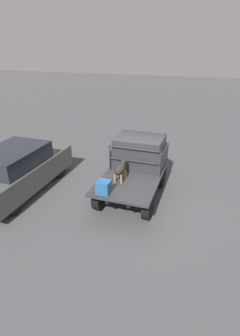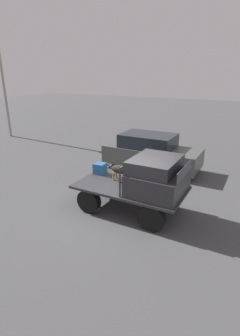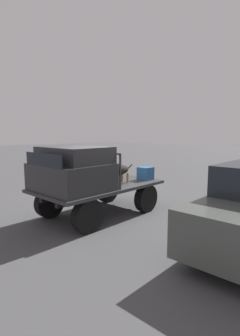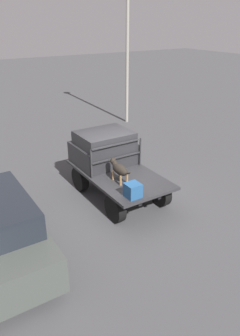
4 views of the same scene
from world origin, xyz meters
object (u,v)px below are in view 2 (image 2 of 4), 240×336
Objects in this scene: flatbed_truck at (130,193)px; dog at (121,170)px; cargo_crate at (100,168)px; parked_sedan at (151,152)px.

dog is (-0.48, 0.28, 0.63)m from flatbed_truck.
parked_sedan reaches higher than cargo_crate.
cargo_crate reaches higher than flatbed_truck.
parked_sedan reaches higher than dog.
flatbed_truck is at bearing -32.34° from dog.
cargo_crate is at bearing 167.30° from dog.
dog is 2.67× the size of cargo_crate.
dog reaches higher than flatbed_truck.
flatbed_truck is 0.84m from dog.
cargo_crate is 3.54m from parked_sedan.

